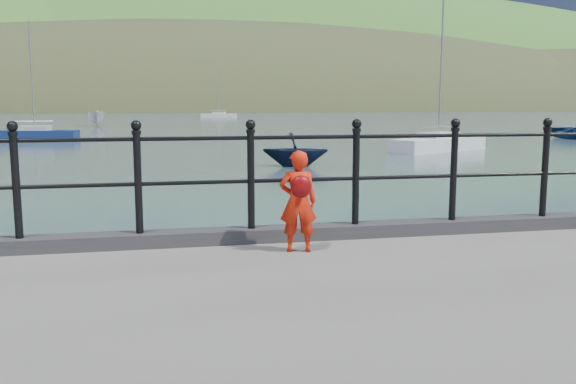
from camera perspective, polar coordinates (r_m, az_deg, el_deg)
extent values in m
plane|color=#2D4251|center=(7.32, 1.21, -11.82)|extent=(600.00, 600.00, 0.00)
cube|color=#28282B|center=(6.88, 1.52, -3.81)|extent=(60.00, 0.30, 0.15)
cylinder|color=black|center=(6.78, 1.54, 1.16)|extent=(18.00, 0.04, 0.04)
cylinder|color=black|center=(6.74, 1.56, 5.15)|extent=(18.00, 0.04, 0.04)
cylinder|color=black|center=(6.75, -24.08, 0.40)|extent=(0.08, 0.08, 1.05)
sphere|color=black|center=(6.70, -24.39, 5.61)|extent=(0.11, 0.11, 0.11)
cylinder|color=black|center=(6.60, -13.85, 0.72)|extent=(0.08, 0.08, 1.05)
sphere|color=black|center=(6.55, -14.03, 6.06)|extent=(0.11, 0.11, 0.11)
cylinder|color=black|center=(6.66, -3.48, 1.02)|extent=(0.08, 0.08, 1.05)
sphere|color=black|center=(6.61, -3.53, 6.31)|extent=(0.11, 0.11, 0.11)
cylinder|color=black|center=(6.94, 6.36, 1.28)|extent=(0.08, 0.08, 1.05)
sphere|color=black|center=(6.89, 6.45, 6.36)|extent=(0.11, 0.11, 0.11)
cylinder|color=black|center=(7.40, 15.22, 1.47)|extent=(0.08, 0.08, 1.05)
sphere|color=black|center=(7.36, 15.41, 6.23)|extent=(0.11, 0.11, 0.11)
cylinder|color=black|center=(8.02, 22.88, 1.62)|extent=(0.08, 0.08, 1.05)
sphere|color=black|center=(7.98, 23.13, 6.01)|extent=(0.11, 0.11, 0.11)
ellipsoid|color=#333A21|center=(203.63, -5.80, 3.24)|extent=(400.00, 100.00, 88.00)
ellipsoid|color=#387026|center=(270.48, 1.31, 2.00)|extent=(600.00, 180.00, 156.00)
cube|color=silver|center=(190.65, -22.24, 7.86)|extent=(9.00, 6.00, 6.00)
cube|color=#4C4744|center=(190.70, -22.30, 9.06)|extent=(9.50, 6.50, 2.00)
cube|color=silver|center=(187.98, -15.26, 8.18)|extent=(9.00, 6.00, 6.00)
cube|color=#4C4744|center=(188.03, -15.31, 9.40)|extent=(9.50, 6.50, 2.00)
cube|color=silver|center=(188.71, -6.03, 8.43)|extent=(9.00, 6.00, 6.00)
cube|color=#4C4744|center=(188.76, -6.05, 9.64)|extent=(9.50, 6.50, 2.00)
cube|color=silver|center=(193.38, 2.04, 8.46)|extent=(9.00, 6.00, 6.00)
cube|color=#4C4744|center=(193.43, 2.04, 9.65)|extent=(9.50, 6.50, 2.00)
imported|color=red|center=(6.23, 0.94, -0.88)|extent=(0.42, 0.31, 1.05)
ellipsoid|color=red|center=(6.08, 1.22, 0.49)|extent=(0.22, 0.11, 0.23)
imported|color=silver|center=(69.43, -17.48, 6.58)|extent=(2.18, 4.64, 1.73)
imported|color=black|center=(24.35, 0.69, 3.99)|extent=(3.06, 2.81, 1.36)
cube|color=white|center=(105.60, -6.49, 7.04)|extent=(6.23, 3.24, 0.90)
cube|color=beige|center=(105.59, -6.49, 7.31)|extent=(2.34, 1.74, 0.50)
cylinder|color=#A5A5A8|center=(105.60, -6.53, 9.45)|extent=(0.10, 0.10, 7.97)
cylinder|color=#A5A5A8|center=(105.59, -6.50, 7.61)|extent=(2.62, 0.74, 0.06)
cube|color=navy|center=(44.66, -22.57, 4.78)|extent=(5.70, 2.51, 0.90)
cube|color=beige|center=(44.64, -22.61, 5.42)|extent=(2.08, 1.49, 0.50)
cylinder|color=#A5A5A8|center=(44.64, -22.86, 9.94)|extent=(0.10, 0.10, 7.16)
cylinder|color=#A5A5A8|center=(44.62, -22.65, 6.12)|extent=(2.46, 0.40, 0.06)
cube|color=white|center=(33.20, 13.89, 4.16)|extent=(6.31, 4.51, 0.90)
cube|color=beige|center=(33.17, 13.92, 5.02)|extent=(2.50, 2.11, 0.50)
cylinder|color=#A5A5A8|center=(33.18, 14.15, 11.57)|extent=(0.10, 0.10, 7.68)
cylinder|color=#A5A5A8|center=(33.14, 13.95, 5.97)|extent=(2.49, 1.40, 0.06)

